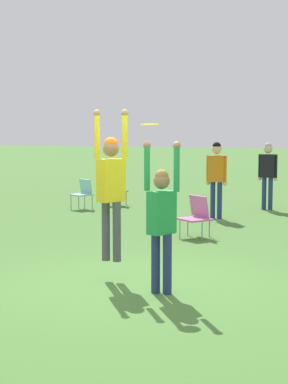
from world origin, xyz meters
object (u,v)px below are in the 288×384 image
person_jumping (111,181)px  camping_chair_2 (83,192)px  camping_chair_0 (117,187)px  camping_chair_3 (197,214)px  frisbee (150,125)px  person_defending (162,214)px  person_spectator_near (216,172)px  person_spectator_far (268,169)px

person_jumping → camping_chair_2: person_jumping is taller
camping_chair_0 → camping_chair_3: (3.83, -4.18, -0.04)m
person_jumping → camping_chair_2: (-4.37, 7.02, -0.97)m
frisbee → camping_chair_3: (-0.77, 4.21, -1.78)m
person_defending → person_spectator_near: 7.26m
person_jumping → person_spectator_far: person_jumping is taller
person_jumping → camping_chair_2: size_ratio=2.70×
camping_chair_3 → person_spectator_far: bearing=-59.9°
frisbee → camping_chair_0: frisbee is taller
person_spectator_near → person_spectator_far: (0.76, 2.17, -0.04)m
camping_chair_0 → person_spectator_far: 4.26m
camping_chair_2 → person_spectator_far: (4.63, 1.84, 0.62)m
person_defending → frisbee: size_ratio=8.19×
camping_chair_3 → person_defending: bearing=137.0°
camping_chair_0 → person_jumping: bearing=147.9°
person_defending → person_spectator_far: (-0.69, 9.28, 0.03)m
person_jumping → frisbee: bearing=-84.9°
person_jumping → person_defending: bearing=-90.0°
camping_chair_0 → person_spectator_far: size_ratio=0.48×
person_jumping → camping_chair_2: 8.32m
frisbee → person_defending: bearing=-35.9°
person_jumping → person_defending: 1.11m
camping_chair_2 → camping_chair_0: bearing=-85.9°
person_defending → camping_chair_0: 9.87m
frisbee → camping_chair_3: frisbee is taller
person_jumping → camping_chair_3: size_ratio=2.62×
person_jumping → person_spectator_near: size_ratio=1.17×
person_spectator_near → person_spectator_far: bearing=62.6°
person_spectator_far → camping_chair_2: bearing=-159.6°
camping_chair_2 → person_spectator_near: (3.87, -0.32, 0.66)m
frisbee → person_spectator_far: frisbee is taller
camping_chair_3 → person_spectator_far: 4.94m
person_defending → person_spectator_far: bearing=-152.1°
person_defending → person_spectator_near: bearing=-144.8°
person_spectator_near → person_spectator_far: 2.30m
person_jumping → person_spectator_near: bearing=27.9°
camping_chair_3 → person_spectator_far: (0.33, 4.89, 0.63)m
camping_chair_2 → person_spectator_near: 3.94m
frisbee → camping_chair_2: frisbee is taller
person_defending → camping_chair_3: bearing=-143.3°
person_jumping → frisbee: (0.70, -0.24, 0.80)m
person_spectator_near → camping_chair_3: bearing=-89.0°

